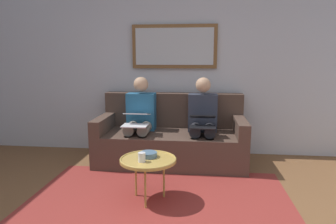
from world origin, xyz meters
TOP-DOWN VIEW (x-y plane):
  - wall_rear at (0.00, -2.60)m, footprint 6.00×0.12m
  - area_rug at (0.00, -0.85)m, footprint 2.60×1.80m
  - couch at (0.00, -2.12)m, footprint 1.94×0.90m
  - framed_mirror at (0.00, -2.51)m, footprint 1.20×0.05m
  - coffee_table at (0.10, -0.90)m, footprint 0.55×0.55m
  - cup at (0.15, -0.81)m, footprint 0.07×0.07m
  - bowl at (0.11, -0.96)m, footprint 0.17×0.17m
  - person_left at (-0.42, -2.05)m, footprint 0.38×0.58m
  - laptop_black at (-0.42, -1.80)m, footprint 0.31×0.34m
  - person_right at (0.42, -2.05)m, footprint 0.38×0.58m
  - laptop_white at (0.42, -1.81)m, footprint 0.31×0.37m

SIDE VIEW (x-z plane):
  - area_rug at x=0.00m, z-range 0.00..0.01m
  - couch at x=0.00m, z-range -0.14..0.76m
  - coffee_table at x=0.10m, z-range 0.19..0.63m
  - bowl at x=0.11m, z-range 0.43..0.48m
  - cup at x=0.15m, z-range 0.43..0.52m
  - person_left at x=-0.42m, z-range 0.04..1.18m
  - person_right at x=0.42m, z-range 0.04..1.18m
  - laptop_black at x=-0.42m, z-range 0.55..0.70m
  - laptop_white at x=0.42m, z-range 0.56..0.71m
  - wall_rear at x=0.00m, z-range 0.00..2.60m
  - framed_mirror at x=0.00m, z-range 1.24..1.86m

